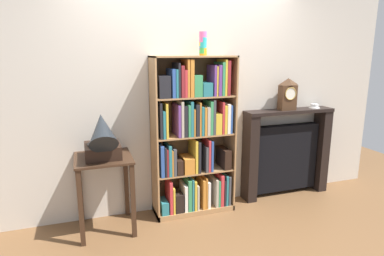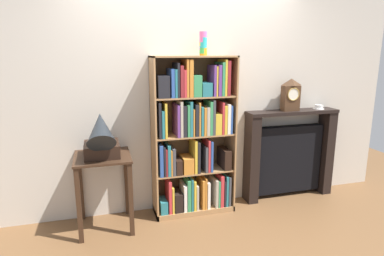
# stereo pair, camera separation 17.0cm
# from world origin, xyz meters

# --- Properties ---
(ground_plane) EXTENTS (7.85, 6.40, 0.02)m
(ground_plane) POSITION_xyz_m (0.00, 0.00, -0.01)
(ground_plane) COLOR brown
(wall_back) EXTENTS (4.85, 0.08, 2.60)m
(wall_back) POSITION_xyz_m (0.14, 0.34, 1.30)
(wall_back) COLOR beige
(wall_back) RESTS_ON ground
(bookshelf) EXTENTS (0.89, 0.33, 1.74)m
(bookshelf) POSITION_xyz_m (-0.00, 0.13, 0.84)
(bookshelf) COLOR #A87A4C
(bookshelf) RESTS_ON ground
(cup_stack) EXTENTS (0.08, 0.08, 0.24)m
(cup_stack) POSITION_xyz_m (0.11, 0.14, 1.86)
(cup_stack) COLOR orange
(cup_stack) RESTS_ON bookshelf
(side_table_left) EXTENTS (0.55, 0.54, 0.77)m
(side_table_left) POSITION_xyz_m (-0.98, 0.03, 0.58)
(side_table_left) COLOR #382316
(side_table_left) RESTS_ON ground
(gramophone) EXTENTS (0.34, 0.52, 0.52)m
(gramophone) POSITION_xyz_m (-0.98, -0.05, 0.99)
(gramophone) COLOR black
(gramophone) RESTS_ON side_table_left
(fireplace_mantel) EXTENTS (1.15, 0.23, 1.10)m
(fireplace_mantel) POSITION_xyz_m (1.25, 0.21, 0.54)
(fireplace_mantel) COLOR black
(fireplace_mantel) RESTS_ON ground
(mantel_clock) EXTENTS (0.20, 0.12, 0.38)m
(mantel_clock) POSITION_xyz_m (1.21, 0.18, 1.29)
(mantel_clock) COLOR #472D1C
(mantel_clock) RESTS_ON fireplace_mantel
(teacup_with_saucer) EXTENTS (0.14, 0.14, 0.05)m
(teacup_with_saucer) POSITION_xyz_m (1.61, 0.19, 1.12)
(teacup_with_saucer) COLOR white
(teacup_with_saucer) RESTS_ON fireplace_mantel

